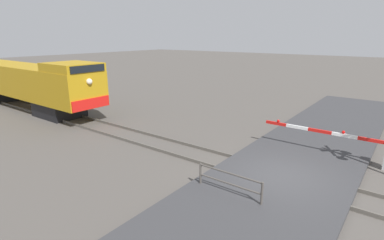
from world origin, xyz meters
TOP-DOWN VIEW (x-y plane):
  - ground_plane at (0.00, 0.00)m, footprint 160.00×160.00m
  - rail_track_left at (-0.72, 0.00)m, footprint 0.08×80.00m
  - rail_track_right at (0.72, 0.00)m, footprint 0.08×80.00m
  - road_surface at (0.00, 0.00)m, footprint 36.00×5.08m
  - locomotive at (0.00, 20.14)m, footprint 2.73×16.94m
  - crossing_gate at (3.50, -2.47)m, footprint 0.36×5.94m
  - guard_railing at (-2.38, 0.98)m, footprint 0.08×2.47m

SIDE VIEW (x-z plane):
  - ground_plane at x=0.00m, z-range 0.00..0.00m
  - rail_track_left at x=-0.72m, z-range 0.00..0.15m
  - rail_track_right at x=0.72m, z-range 0.00..0.15m
  - road_surface at x=0.00m, z-range 0.00..0.16m
  - guard_railing at x=-2.38m, z-range 0.14..1.09m
  - crossing_gate at x=3.50m, z-range 0.17..1.53m
  - locomotive at x=0.00m, z-range 0.10..3.88m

